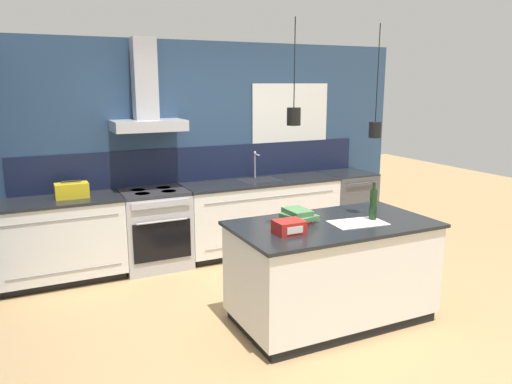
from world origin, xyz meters
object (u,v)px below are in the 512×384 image
(dishwasher, at_px, (346,205))
(book_stack, at_px, (298,216))
(oven_range, at_px, (155,229))
(yellow_toolbox, at_px, (72,190))
(bottle_on_island, at_px, (373,204))
(red_supply_box, at_px, (289,227))

(dishwasher, height_order, book_stack, book_stack)
(oven_range, distance_m, dishwasher, 2.68)
(book_stack, bearing_deg, yellow_toolbox, 132.74)
(dishwasher, relative_size, bottle_on_island, 2.65)
(bottle_on_island, xyz_separation_m, yellow_toolbox, (-2.33, 2.08, -0.07))
(oven_range, height_order, bottle_on_island, bottle_on_island)
(oven_range, bearing_deg, red_supply_box, -74.81)
(book_stack, xyz_separation_m, yellow_toolbox, (-1.70, 1.84, 0.03))
(oven_range, height_order, dishwasher, same)
(oven_range, distance_m, red_supply_box, 2.26)
(dishwasher, height_order, bottle_on_island, bottle_on_island)
(yellow_toolbox, bearing_deg, dishwasher, -0.00)
(book_stack, bearing_deg, red_supply_box, -131.07)
(oven_range, bearing_deg, book_stack, -65.74)
(bottle_on_island, bearing_deg, yellow_toolbox, 138.19)
(dishwasher, bearing_deg, oven_range, -179.91)
(bottle_on_island, xyz_separation_m, red_supply_box, (-0.88, -0.04, -0.09))
(oven_range, relative_size, yellow_toolbox, 2.68)
(bottle_on_island, bearing_deg, book_stack, 158.79)
(bottle_on_island, height_order, red_supply_box, bottle_on_island)
(dishwasher, xyz_separation_m, bottle_on_island, (-1.23, -2.08, 0.60))
(book_stack, height_order, red_supply_box, same)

